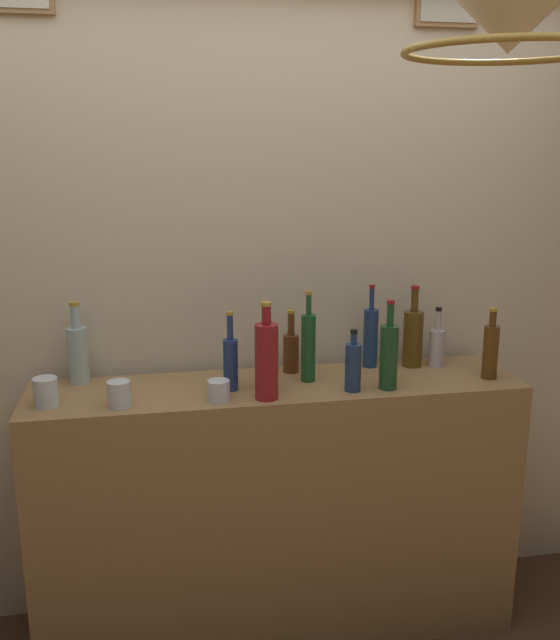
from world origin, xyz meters
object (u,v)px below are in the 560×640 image
at_px(liquor_bottle_rye, 437,346).
at_px(liquor_bottle_vodka, 308,346).
at_px(liquor_bottle_mezcal, 268,361).
at_px(liquor_bottle_whiskey, 371,336).
at_px(glass_tumbler_rocks, 119,394).
at_px(glass_tumbler_shot, 219,391).
at_px(glass_tumbler_highball, 46,392).
at_px(liquor_bottle_brandy, 491,350).
at_px(liquor_bottle_bourbon, 291,350).
at_px(liquor_bottle_scotch, 266,360).
at_px(pendant_lamp, 511,2).
at_px(liquor_bottle_sherry, 78,352).
at_px(liquor_bottle_tequila, 353,366).
at_px(liquor_bottle_amaro, 231,361).
at_px(liquor_bottle_gin, 389,355).
at_px(liquor_bottle_rum, 413,336).

xyz_separation_m(liquor_bottle_rye, liquor_bottle_vodka, (-0.53, -0.08, 0.05)).
height_order(liquor_bottle_vodka, liquor_bottle_mezcal, liquor_bottle_vodka).
xyz_separation_m(liquor_bottle_mezcal, liquor_bottle_whiskey, (0.43, 0.17, 0.02)).
xyz_separation_m(glass_tumbler_rocks, glass_tumbler_shot, (0.33, -0.01, -0.01)).
xyz_separation_m(liquor_bottle_vodka, glass_tumbler_highball, (-0.90, -0.09, -0.08)).
height_order(liquor_bottle_brandy, liquor_bottle_vodka, liquor_bottle_vodka).
relative_size(liquor_bottle_rye, liquor_bottle_whiskey, 0.72).
distance_m(liquor_bottle_bourbon, glass_tumbler_rocks, 0.67).
height_order(liquor_bottle_scotch, pendant_lamp, pendant_lamp).
height_order(liquor_bottle_sherry, glass_tumbler_highball, liquor_bottle_sherry).
xyz_separation_m(liquor_bottle_rye, liquor_bottle_tequila, (-0.40, -0.21, 0.01)).
distance_m(liquor_bottle_rye, liquor_bottle_vodka, 0.53).
height_order(liquor_bottle_sherry, liquor_bottle_mezcal, liquor_bottle_sherry).
xyz_separation_m(liquor_bottle_rye, liquor_bottle_brandy, (0.13, -0.17, 0.03)).
relative_size(liquor_bottle_bourbon, liquor_bottle_vodka, 0.72).
bearing_deg(liquor_bottle_amaro, liquor_bottle_tequila, -11.91).
height_order(liquor_bottle_gin, glass_tumbler_highball, liquor_bottle_gin).
xyz_separation_m(liquor_bottle_rum, liquor_bottle_tequila, (-0.30, -0.23, -0.03)).
height_order(liquor_bottle_amaro, pendant_lamp, pendant_lamp).
relative_size(glass_tumbler_rocks, glass_tumbler_highball, 0.90).
xyz_separation_m(liquor_bottle_brandy, liquor_bottle_whiskey, (-0.39, 0.21, 0.01)).
bearing_deg(liquor_bottle_rye, liquor_bottle_bourbon, 176.91).
distance_m(liquor_bottle_whiskey, glass_tumbler_highball, 1.19).
distance_m(liquor_bottle_bourbon, liquor_bottle_rum, 0.48).
relative_size(liquor_bottle_sherry, pendant_lamp, 0.50).
distance_m(liquor_bottle_tequila, pendant_lamp, 1.28).
bearing_deg(liquor_bottle_rum, liquor_bottle_amaro, -168.76).
distance_m(liquor_bottle_tequila, liquor_bottle_whiskey, 0.29).
relative_size(liquor_bottle_amaro, glass_tumbler_shot, 3.79).
relative_size(liquor_bottle_sherry, liquor_bottle_vodka, 0.90).
bearing_deg(liquor_bottle_amaro, liquor_bottle_gin, -9.19).
bearing_deg(liquor_bottle_gin, liquor_bottle_bourbon, 140.79).
bearing_deg(liquor_bottle_rum, glass_tumbler_shot, -162.36).
relative_size(liquor_bottle_bourbon, glass_tumbler_shot, 3.23).
xyz_separation_m(liquor_bottle_brandy, glass_tumbler_highball, (-1.56, 0.00, -0.06)).
distance_m(liquor_bottle_scotch, glass_tumbler_highball, 0.73).
xyz_separation_m(liquor_bottle_brandy, liquor_bottle_vodka, (-0.66, 0.09, 0.02)).
relative_size(liquor_bottle_amaro, liquor_bottle_gin, 0.88).
bearing_deg(liquor_bottle_gin, liquor_bottle_mezcal, 168.74).
distance_m(liquor_bottle_bourbon, liquor_bottle_rye, 0.57).
distance_m(liquor_bottle_amaro, liquor_bottle_sherry, 0.56).
xyz_separation_m(liquor_bottle_bourbon, glass_tumbler_highball, (-0.86, -0.20, -0.04)).
bearing_deg(liquor_bottle_vodka, glass_tumbler_rocks, -168.13).
bearing_deg(liquor_bottle_gin, glass_tumbler_shot, -178.60).
bearing_deg(pendant_lamp, liquor_bottle_brandy, 61.38).
relative_size(glass_tumbler_highball, glass_tumbler_shot, 1.30).
bearing_deg(liquor_bottle_rum, liquor_bottle_tequila, -142.83).
xyz_separation_m(liquor_bottle_rum, glass_tumbler_highball, (-1.33, -0.19, -0.07)).
height_order(liquor_bottle_rye, glass_tumbler_rocks, liquor_bottle_rye).
relative_size(liquor_bottle_mezcal, liquor_bottle_rum, 0.85).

